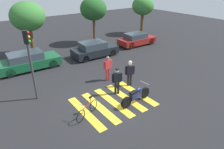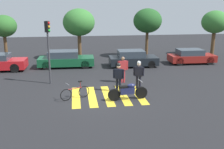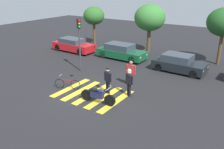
{
  "view_description": "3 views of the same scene",
  "coord_description": "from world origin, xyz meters",
  "views": [
    {
      "loc": [
        -5.84,
        -8.03,
        6.52
      ],
      "look_at": [
        0.76,
        1.15,
        1.1
      ],
      "focal_mm": 32.64,
      "sensor_mm": 36.0,
      "label": 1
    },
    {
      "loc": [
        -1.77,
        -14.03,
        5.04
      ],
      "look_at": [
        0.4,
        0.98,
        0.98
      ],
      "focal_mm": 41.72,
      "sensor_mm": 36.0,
      "label": 2
    },
    {
      "loc": [
        8.67,
        -10.86,
        6.44
      ],
      "look_at": [
        0.53,
        1.42,
        0.96
      ],
      "focal_mm": 38.92,
      "sensor_mm": 36.0,
      "label": 3
    }
  ],
  "objects": [
    {
      "name": "car_red_convertible",
      "position": [
        -7.96,
        7.11,
        0.65
      ],
      "size": [
        4.54,
        1.88,
        1.33
      ],
      "color": "black",
      "rests_on": "ground_plane"
    },
    {
      "name": "officer_on_foot",
      "position": [
        0.74,
        0.62,
        1.02
      ],
      "size": [
        0.64,
        0.34,
        1.77
      ],
      "color": "black",
      "rests_on": "ground_plane"
    },
    {
      "name": "street_tree_far",
      "position": [
        5.26,
        10.69,
        3.56
      ],
      "size": [
        2.73,
        2.73,
        4.75
      ],
      "color": "brown",
      "rests_on": "ground_plane"
    },
    {
      "name": "car_black_suv",
      "position": [
        3.05,
        7.08,
        0.65
      ],
      "size": [
        4.06,
        1.96,
        1.36
      ],
      "color": "black",
      "rests_on": "ground_plane"
    },
    {
      "name": "car_green_compact",
      "position": [
        -2.56,
        7.61,
        0.66
      ],
      "size": [
        4.61,
        1.97,
        1.37
      ],
      "color": "black",
      "rests_on": "ground_plane"
    },
    {
      "name": "ground_plane",
      "position": [
        0.0,
        0.0,
        0.0
      ],
      "size": [
        60.0,
        60.0,
        0.0
      ],
      "primitive_type": "plane",
      "color": "#232326"
    },
    {
      "name": "street_tree_near",
      "position": [
        -8.01,
        10.69,
        3.18
      ],
      "size": [
        2.31,
        2.31,
        4.2
      ],
      "color": "brown",
      "rests_on": "ground_plane"
    },
    {
      "name": "police_motorcycle",
      "position": [
        1.02,
        -0.8,
        0.47
      ],
      "size": [
        2.23,
        0.62,
        1.05
      ],
      "color": "black",
      "rests_on": "ground_plane"
    },
    {
      "name": "pedestrian_bystander",
      "position": [
        1.34,
        2.45,
        1.02
      ],
      "size": [
        0.7,
        0.24,
        1.77
      ],
      "color": "#B22D33",
      "rests_on": "ground_plane"
    },
    {
      "name": "traffic_light_pole",
      "position": [
        -3.43,
        2.91,
        2.75
      ],
      "size": [
        0.36,
        0.33,
        4.08
      ],
      "color": "#38383D",
      "rests_on": "ground_plane"
    },
    {
      "name": "crosswalk_stripes",
      "position": [
        0.0,
        0.0,
        0.0
      ],
      "size": [
        4.05,
        3.5,
        0.01
      ],
      "color": "yellow",
      "rests_on": "ground_plane"
    },
    {
      "name": "leaning_bicycle",
      "position": [
        -1.83,
        -0.28,
        0.37
      ],
      "size": [
        1.61,
        0.76,
        0.99
      ],
      "color": "black",
      "rests_on": "ground_plane"
    },
    {
      "name": "officer_by_motorcycle",
      "position": [
        2.06,
        0.99,
        1.02
      ],
      "size": [
        0.63,
        0.36,
        1.77
      ],
      "color": "black",
      "rests_on": "ground_plane"
    },
    {
      "name": "street_tree_mid",
      "position": [
        -1.31,
        10.69,
        3.46
      ],
      "size": [
        2.95,
        2.95,
        4.74
      ],
      "color": "brown",
      "rests_on": "ground_plane"
    }
  ]
}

